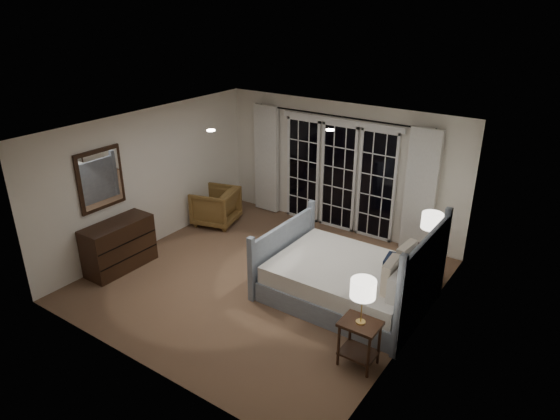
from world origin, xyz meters
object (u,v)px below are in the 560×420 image
Objects in this scene: bed at (350,280)px; dresser at (119,246)px; lamp_right at (432,221)px; nightstand_right at (427,262)px; nightstand_left at (359,337)px; lamp_left at (363,289)px; armchair at (216,206)px.

dresser is (-3.64, -1.33, 0.08)m from bed.
bed is 1.56m from lamp_right.
nightstand_right is 0.50× the size of dresser.
bed is at bearing -125.13° from nightstand_right.
nightstand_left is 4.41m from dresser.
nightstand_right is 5.06m from dresser.
bed is 1.98× the size of dresser.
nightstand_left is 0.99× the size of lamp_right.
dresser is at bearing -178.77° from lamp_left.
nightstand_right is at bearing 76.84° from armchair.
bed is at bearing -125.13° from lamp_right.
lamp_left is 0.94× the size of lamp_right.
bed is 3.76× the size of nightstand_left.
armchair reaches higher than nightstand_right.
dresser reaches higher than nightstand_left.
lamp_right is at bearing 76.84° from armchair.
nightstand_left is (0.76, -1.24, 0.07)m from bed.
bed reaches higher than lamp_right.
dresser reaches higher than nightstand_right.
bed is at bearing 59.50° from armchair.
nightstand_left is at bearing 1.23° from dresser.
nightstand_right is at bearing 28.92° from dresser.
lamp_left is (-0.00, -0.00, 0.69)m from nightstand_left.
lamp_right is 0.77× the size of armchair.
lamp_right is (0.78, 1.11, 0.76)m from bed.
armchair is at bearing -177.83° from lamp_right.
armchair is (-4.28, 2.19, -0.73)m from lamp_left.
bed is at bearing 20.08° from dresser.
nightstand_left is 2.35m from nightstand_right.
lamp_right is (0.00, 0.00, 0.71)m from nightstand_right.
dresser is at bearing -178.77° from nightstand_left.
dresser is (-4.41, -0.09, -0.68)m from lamp_left.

